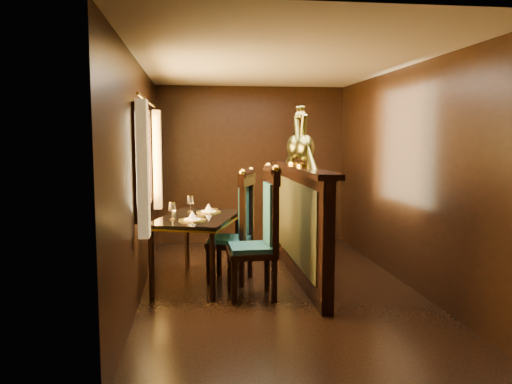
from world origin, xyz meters
TOP-DOWN VIEW (x-y plane):
  - ground at (0.00, 0.00)m, footprint 5.00×5.00m
  - room_shell at (-0.09, 0.02)m, footprint 3.04×5.04m
  - partition at (0.32, 0.30)m, footprint 0.26×2.70m
  - dining_table at (-0.89, 0.27)m, footprint 1.17×1.52m
  - chair_left at (-0.20, -0.31)m, footprint 0.53×0.57m
  - chair_right at (-0.39, 0.24)m, footprint 0.63×0.64m
  - peacock_left at (0.33, 0.05)m, footprint 0.22×0.59m
  - peacock_right at (0.33, 0.58)m, footprint 0.22×0.59m

SIDE VIEW (x-z plane):
  - ground at x=0.00m, z-range 0.00..0.00m
  - chair_right at x=-0.39m, z-range 0.03..1.37m
  - partition at x=0.32m, z-range 0.03..1.39m
  - dining_table at x=-0.89m, z-range 0.22..1.21m
  - chair_left at x=-0.20m, z-range 0.03..1.45m
  - room_shell at x=-0.09m, z-range 0.32..2.84m
  - peacock_left at x=0.33m, z-range 1.36..2.06m
  - peacock_right at x=0.33m, z-range 1.36..2.06m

